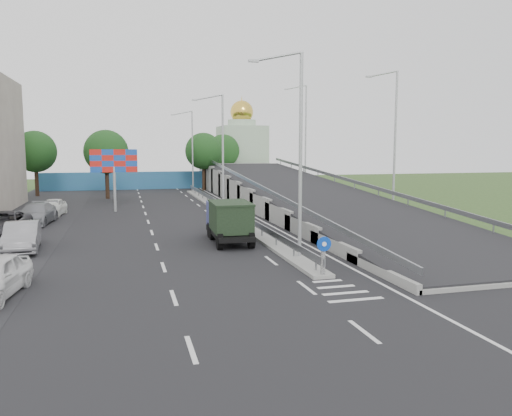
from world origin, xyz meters
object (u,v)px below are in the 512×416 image
object	(u,v)px
church	(242,150)
lamp_post_far	(191,146)
parked_car_e	(53,207)
parked_car_b	(22,237)
sign_bollard	(323,256)
parked_car_c	(4,224)
lamp_post_mid	(221,146)
dump_truck	(229,219)
parked_car_d	(36,214)
lamp_post_near	(297,144)
billboard	(114,164)

from	to	relation	value
church	lamp_post_far	bearing A→B (deg)	-125.24
parked_car_e	parked_car_b	bearing A→B (deg)	-82.91
parked_car_b	lamp_post_far	bearing A→B (deg)	62.92
sign_bollard	lamp_post_far	bearing A→B (deg)	89.86
sign_bollard	parked_car_c	distance (m)	21.67
lamp_post_mid	sign_bollard	bearing A→B (deg)	-90.26
church	lamp_post_mid	bearing A→B (deg)	-106.22
lamp_post_far	dump_truck	xyz separation A→B (m)	(-2.30, -34.44, -4.43)
lamp_post_far	church	world-z (taller)	church
sign_bollard	parked_car_d	distance (m)	24.54
parked_car_b	parked_car_c	bearing A→B (deg)	106.20
lamp_post_near	parked_car_e	world-z (taller)	lamp_post_near
church	parked_car_c	size ratio (longest dim) A/B	2.43
parked_car_c	parked_car_e	distance (m)	9.65
sign_bollard	parked_car_c	xyz separation A→B (m)	(-15.70, 14.94, -0.24)
lamp_post_far	parked_car_b	bearing A→B (deg)	-112.01
lamp_post_far	church	size ratio (longest dim) A/B	0.73
sign_bollard	lamp_post_mid	distance (m)	24.30
lamp_post_near	parked_car_c	distance (m)	19.97
dump_truck	parked_car_c	xyz separation A→B (m)	(-13.51, 5.56, -0.59)
sign_bollard	parked_car_c	world-z (taller)	sign_bollard
parked_car_c	parked_car_d	xyz separation A→B (m)	(1.18, 4.85, -0.01)
billboard	parked_car_c	distance (m)	13.22
parked_car_d	parked_car_e	bearing A→B (deg)	89.70
dump_truck	parked_car_d	size ratio (longest dim) A/B	1.06
sign_bollard	lamp_post_near	size ratio (longest dim) A/B	0.17
parked_car_b	church	bearing A→B (deg)	58.72
lamp_post_far	parked_car_c	xyz separation A→B (m)	(-15.81, -28.88, -5.02)
lamp_post_far	parked_car_c	bearing A→B (deg)	-118.69
lamp_post_mid	billboard	size ratio (longest dim) A/B	1.83
sign_bollard	billboard	size ratio (longest dim) A/B	0.30
sign_bollard	billboard	world-z (taller)	billboard
lamp_post_mid	church	xyz separation A→B (m)	(9.89, 34.00, -0.50)
billboard	parked_car_b	bearing A→B (deg)	-106.19
billboard	dump_truck	world-z (taller)	billboard
church	billboard	world-z (taller)	church
parked_car_b	parked_car_d	world-z (taller)	parked_car_b
sign_bollard	lamp_post_near	distance (m)	6.12
parked_car_d	church	bearing A→B (deg)	63.53
parked_car_d	lamp_post_mid	bearing A→B (deg)	21.76
sign_bollard	parked_car_b	size ratio (longest dim) A/B	0.34
lamp_post_near	dump_truck	distance (m)	7.47
church	dump_truck	bearing A→B (deg)	-104.13
dump_truck	parked_car_d	world-z (taller)	dump_truck
sign_bollard	church	bearing A→B (deg)	80.19
lamp_post_far	dump_truck	distance (m)	34.80
sign_bollard	lamp_post_mid	size ratio (longest dim) A/B	0.17
dump_truck	sign_bollard	bearing A→B (deg)	-74.76
dump_truck	parked_car_d	xyz separation A→B (m)	(-12.33, 10.41, -0.60)
church	billboard	distance (m)	37.23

